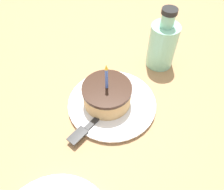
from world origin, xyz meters
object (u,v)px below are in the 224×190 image
at_px(cake_slice, 107,94).
at_px(fork, 96,120).
at_px(plate, 112,103).
at_px(bottle, 162,44).

xyz_separation_m(cake_slice, fork, (0.00, -0.06, -0.02)).
xyz_separation_m(plate, bottle, (0.06, 0.20, 0.06)).
height_order(cake_slice, bottle, bottle).
bearing_deg(cake_slice, plate, 18.88).
distance_m(fork, bottle, 0.28).
distance_m(cake_slice, fork, 0.07).
relative_size(plate, fork, 1.21).
xyz_separation_m(plate, cake_slice, (-0.01, -0.00, 0.03)).
bearing_deg(fork, plate, 80.86).
distance_m(cake_slice, bottle, 0.22).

